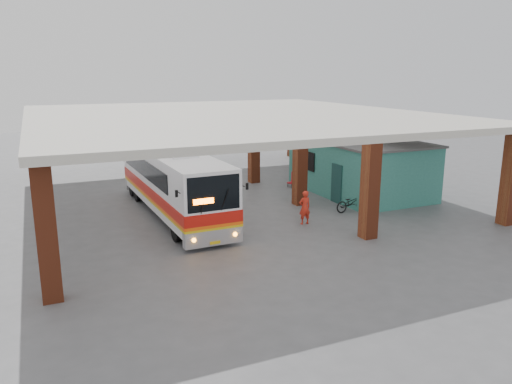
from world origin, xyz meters
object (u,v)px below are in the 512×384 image
object	(u,v)px
motorcycle	(351,203)
red_chair	(293,180)
coach_bus	(173,181)
pedestrian	(305,208)

from	to	relation	value
motorcycle	red_chair	bearing A→B (deg)	-3.42
coach_bus	motorcycle	size ratio (longest dim) A/B	6.49
motorcycle	pedestrian	xyz separation A→B (m)	(-3.20, -0.90, 0.32)
coach_bus	pedestrian	world-z (taller)	coach_bus
motorcycle	coach_bus	bearing A→B (deg)	65.94
coach_bus	red_chair	size ratio (longest dim) A/B	13.22
coach_bus	pedestrian	xyz separation A→B (m)	(5.10, -4.06, -0.88)
coach_bus	red_chair	xyz separation A→B (m)	(8.32, 3.04, -1.27)
motorcycle	pedestrian	bearing A→B (deg)	102.53
pedestrian	red_chair	bearing A→B (deg)	-115.14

